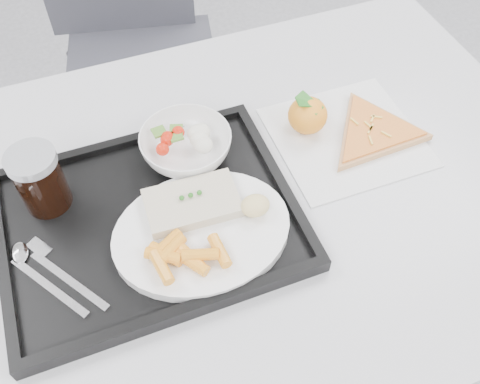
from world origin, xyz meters
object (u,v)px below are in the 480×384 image
(tray, at_px, (149,221))
(cola_glass, at_px, (39,179))
(table, at_px, (222,220))
(dinner_plate, at_px, (202,232))
(salad_bowl, at_px, (186,145))
(pizza_slice, at_px, (374,132))
(chair, at_px, (131,28))
(tangerine, at_px, (308,115))

(tray, relative_size, cola_glass, 4.17)
(table, bearing_deg, cola_glass, 163.43)
(dinner_plate, height_order, salad_bowl, salad_bowl)
(table, bearing_deg, salad_bowl, 106.25)
(dinner_plate, distance_m, pizza_slice, 0.37)
(cola_glass, bearing_deg, tray, -33.02)
(chair, relative_size, pizza_slice, 3.01)
(salad_bowl, distance_m, cola_glass, 0.24)
(chair, bearing_deg, pizza_slice, -69.70)
(chair, distance_m, tray, 0.85)
(dinner_plate, height_order, pizza_slice, dinner_plate)
(table, distance_m, pizza_slice, 0.31)
(dinner_plate, relative_size, pizza_slice, 0.87)
(salad_bowl, relative_size, cola_glass, 1.41)
(table, xyz_separation_m, tray, (-0.12, -0.01, 0.08))
(tangerine, relative_size, pizza_slice, 0.24)
(tray, xyz_separation_m, cola_glass, (-0.14, 0.09, 0.06))
(tray, bearing_deg, salad_bowl, 47.72)
(table, relative_size, pizza_slice, 3.88)
(tray, distance_m, dinner_plate, 0.09)
(pizza_slice, bearing_deg, tangerine, 150.98)
(cola_glass, height_order, pizza_slice, cola_glass)
(table, relative_size, chair, 1.29)
(chair, height_order, tray, chair)
(dinner_plate, bearing_deg, salad_bowl, 80.32)
(chair, relative_size, dinner_plate, 3.44)
(tray, xyz_separation_m, tangerine, (0.32, 0.10, 0.03))
(dinner_plate, xyz_separation_m, salad_bowl, (0.03, 0.16, 0.01))
(salad_bowl, height_order, pizza_slice, salad_bowl)
(cola_glass, relative_size, tangerine, 1.45)
(tangerine, height_order, pizza_slice, tangerine)
(table, distance_m, cola_glass, 0.30)
(table, xyz_separation_m, cola_glass, (-0.26, 0.08, 0.14))
(dinner_plate, distance_m, tangerine, 0.29)
(tray, bearing_deg, table, 5.56)
(dinner_plate, height_order, cola_glass, cola_glass)
(chair, xyz_separation_m, salad_bowl, (-0.04, -0.71, 0.25))
(salad_bowl, bearing_deg, tray, -132.28)
(tray, bearing_deg, cola_glass, 146.98)
(table, bearing_deg, dinner_plate, -128.09)
(salad_bowl, height_order, cola_glass, cola_glass)
(table, relative_size, tangerine, 16.11)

